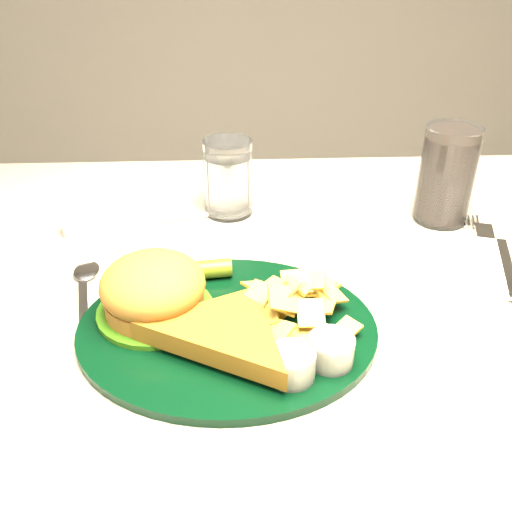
{
  "coord_description": "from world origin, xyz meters",
  "views": [
    {
      "loc": [
        -0.07,
        -0.59,
        1.15
      ],
      "look_at": [
        -0.04,
        -0.02,
        0.8
      ],
      "focal_mm": 40.0,
      "sensor_mm": 36.0,
      "label": 1
    }
  ],
  "objects_px": {
    "cola_glass": "(447,175)",
    "fork_napkin": "(504,263)",
    "table": "(280,473)",
    "dinner_plate": "(227,305)",
    "water_glass": "(228,178)"
  },
  "relations": [
    {
      "from": "cola_glass",
      "to": "fork_napkin",
      "type": "relative_size",
      "value": 0.77
    },
    {
      "from": "fork_napkin",
      "to": "table",
      "type": "bearing_deg",
      "value": -160.45
    },
    {
      "from": "dinner_plate",
      "to": "cola_glass",
      "type": "height_order",
      "value": "cola_glass"
    },
    {
      "from": "dinner_plate",
      "to": "water_glass",
      "type": "height_order",
      "value": "water_glass"
    },
    {
      "from": "dinner_plate",
      "to": "water_glass",
      "type": "xyz_separation_m",
      "value": [
        0.0,
        0.29,
        0.02
      ]
    },
    {
      "from": "table",
      "to": "cola_glass",
      "type": "distance_m",
      "value": 0.53
    },
    {
      "from": "water_glass",
      "to": "fork_napkin",
      "type": "relative_size",
      "value": 0.61
    },
    {
      "from": "water_glass",
      "to": "fork_napkin",
      "type": "height_order",
      "value": "water_glass"
    },
    {
      "from": "table",
      "to": "fork_napkin",
      "type": "distance_m",
      "value": 0.48
    },
    {
      "from": "table",
      "to": "cola_glass",
      "type": "height_order",
      "value": "cola_glass"
    },
    {
      "from": "table",
      "to": "dinner_plate",
      "type": "bearing_deg",
      "value": -126.45
    },
    {
      "from": "table",
      "to": "water_glass",
      "type": "bearing_deg",
      "value": 110.95
    },
    {
      "from": "water_glass",
      "to": "cola_glass",
      "type": "xyz_separation_m",
      "value": [
        0.31,
        -0.04,
        0.01
      ]
    },
    {
      "from": "dinner_plate",
      "to": "water_glass",
      "type": "distance_m",
      "value": 0.29
    },
    {
      "from": "cola_glass",
      "to": "water_glass",
      "type": "bearing_deg",
      "value": 173.32
    }
  ]
}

